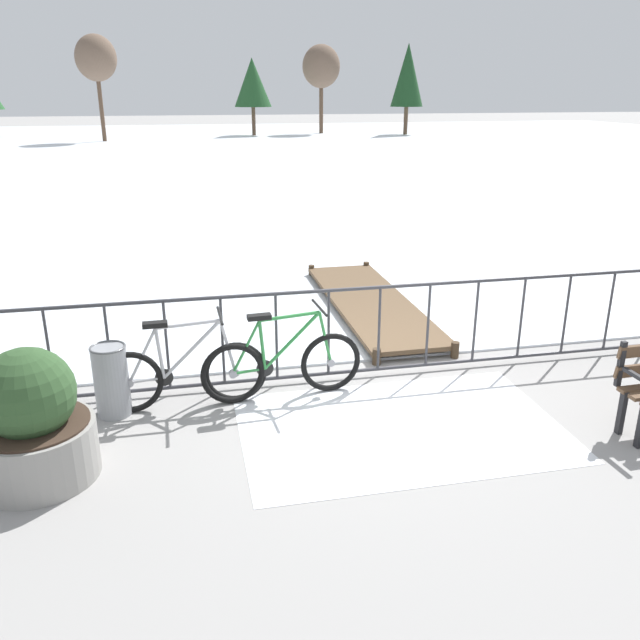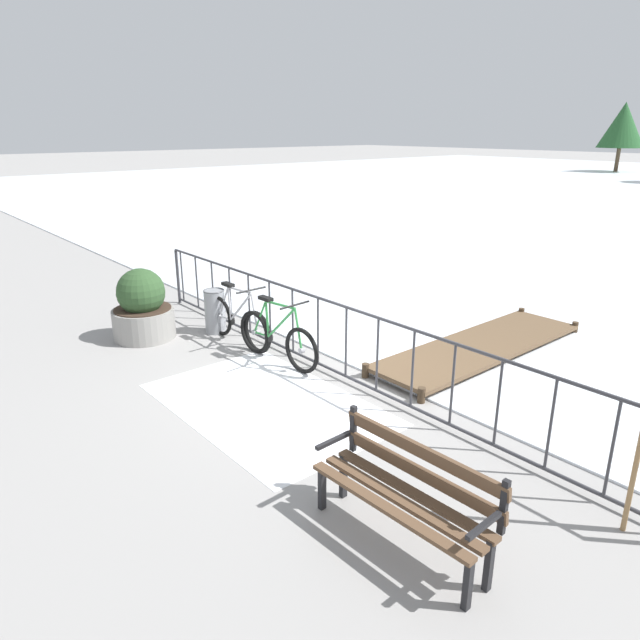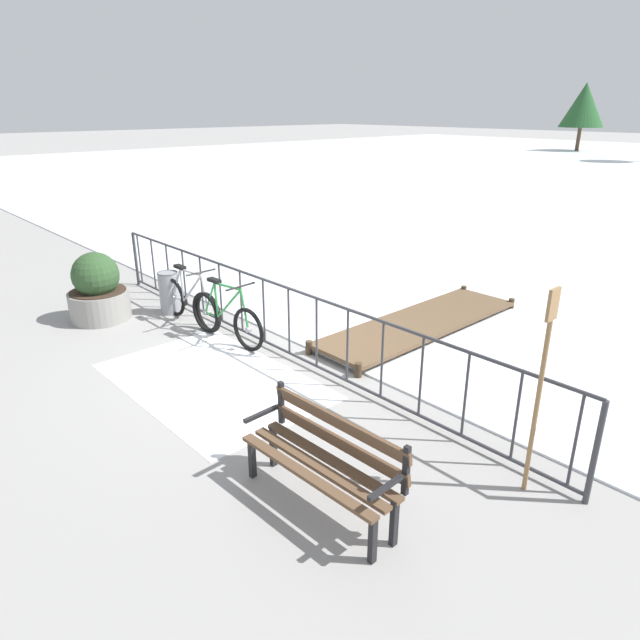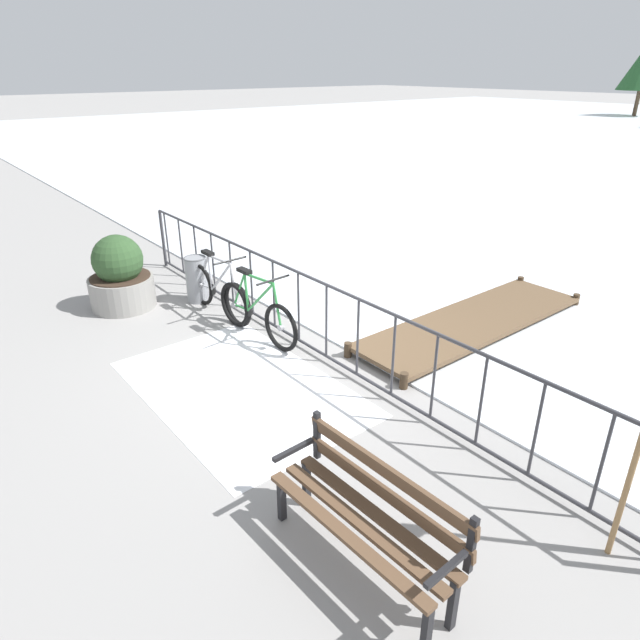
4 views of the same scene
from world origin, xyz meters
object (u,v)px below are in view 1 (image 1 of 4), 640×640
Objects in this scene: bicycle_second at (282,365)px; planter_with_shrub at (33,423)px; bicycle_near_railing at (183,374)px; trash_bin at (111,380)px.

planter_with_shrub is (-2.23, -1.04, 0.13)m from bicycle_second.
bicycle_near_railing and bicycle_second have the same top height.
planter_with_shrub is 1.57× the size of trash_bin.
planter_with_shrub reaches higher than trash_bin.
bicycle_second is 1.49× the size of planter_with_shrub.
bicycle_second is at bearing 24.94° from planter_with_shrub.
bicycle_near_railing is at bearing -179.11° from bicycle_second.
planter_with_shrub is at bearing -117.06° from trash_bin.
planter_with_shrub is 1.15m from trash_bin.
trash_bin is (0.52, 1.02, -0.12)m from planter_with_shrub.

